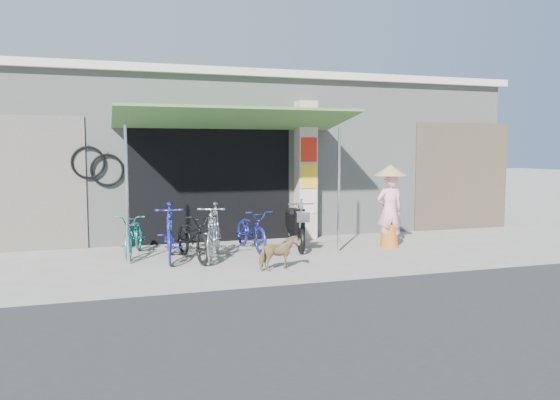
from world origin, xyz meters
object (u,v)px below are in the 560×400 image
object	(u,v)px
moped	(295,226)
nun	(390,206)
bike_teal	(134,234)
bike_blue	(170,232)
bike_navy	(252,230)
bike_silver	(214,231)
street_dog	(279,253)
bike_black	(193,237)

from	to	relation	value
moped	nun	world-z (taller)	nun
bike_teal	bike_blue	bearing A→B (deg)	-33.95
bike_teal	moped	world-z (taller)	moped
bike_teal	moped	distance (m)	3.09
bike_navy	nun	xyz separation A→B (m)	(2.73, -0.50, 0.43)
bike_silver	street_dog	size ratio (longest dim) A/B	2.53
moped	nun	distance (m)	1.94
bike_teal	bike_navy	size ratio (longest dim) A/B	0.98
bike_blue	street_dog	xyz separation A→B (m)	(1.58, -1.38, -0.22)
street_dog	bike_teal	bearing A→B (deg)	32.95
bike_teal	nun	world-z (taller)	nun
bike_teal	bike_blue	world-z (taller)	bike_blue
bike_blue	bike_teal	bearing A→B (deg)	139.70
bike_blue	bike_black	size ratio (longest dim) A/B	1.05
bike_navy	bike_blue	bearing A→B (deg)	-169.26
bike_navy	street_dog	distance (m)	1.87
bike_navy	nun	size ratio (longest dim) A/B	0.92
street_dog	moped	bearing A→B (deg)	-41.07
bike_blue	moped	distance (m)	2.55
bike_navy	moped	bearing A→B (deg)	-8.42
bike_black	nun	world-z (taller)	nun
nun	bike_teal	bearing A→B (deg)	0.02
bike_blue	bike_navy	bearing A→B (deg)	23.69
street_dog	moped	distance (m)	2.05
bike_blue	bike_black	bearing A→B (deg)	-9.14
bike_teal	bike_black	bearing A→B (deg)	-23.99
bike_blue	bike_silver	xyz separation A→B (m)	(0.76, -0.13, 0.00)
bike_black	bike_navy	world-z (taller)	bike_black
moped	nun	xyz separation A→B (m)	(1.84, -0.46, 0.39)
bike_teal	nun	bearing A→B (deg)	5.94
bike_black	moped	distance (m)	2.19
bike_black	bike_silver	size ratio (longest dim) A/B	0.95
bike_teal	street_dog	distance (m)	2.95
bike_teal	street_dog	bearing A→B (deg)	-29.56
moped	nun	size ratio (longest dim) A/B	1.01
bike_blue	bike_silver	size ratio (longest dim) A/B	0.99
bike_black	nun	xyz separation A→B (m)	(3.95, 0.10, 0.41)
bike_silver	moped	distance (m)	1.84
bike_teal	moped	bearing A→B (deg)	10.01
bike_silver	nun	xyz separation A→B (m)	(3.59, 0.11, 0.32)
bike_black	street_dog	bearing A→B (deg)	-56.90
bike_navy	nun	world-z (taller)	nun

